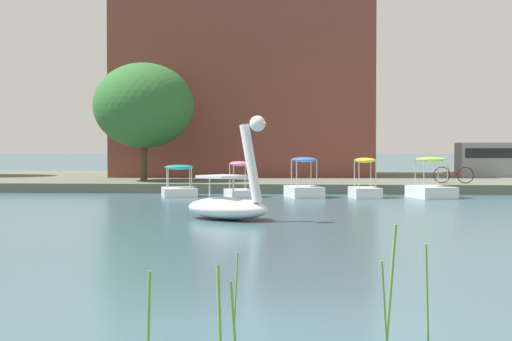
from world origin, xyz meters
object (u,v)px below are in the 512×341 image
(tree_broadleaf_right, at_px, (144,106))
(pedal_boat_yellow, at_px, (365,186))
(pedal_boat_lime, at_px, (431,187))
(pedal_boat_teal, at_px, (179,187))
(parked_van, at_px, (499,158))
(swan_boat, at_px, (230,202))
(pedal_boat_pink, at_px, (240,186))
(pedal_boat_blue, at_px, (304,186))
(bicycle_parked, at_px, (454,175))

(tree_broadleaf_right, bearing_deg, pedal_boat_yellow, -29.58)
(pedal_boat_lime, relative_size, pedal_boat_teal, 1.09)
(pedal_boat_lime, height_order, pedal_boat_yellow, pedal_boat_lime)
(parked_van, bearing_deg, pedal_boat_teal, -142.64)
(swan_boat, bearing_deg, pedal_boat_teal, 106.99)
(pedal_boat_yellow, relative_size, pedal_boat_pink, 1.05)
(pedal_boat_blue, bearing_deg, tree_broadleaf_right, 143.77)
(pedal_boat_pink, xyz_separation_m, bicycle_parked, (9.19, 3.81, 0.35))
(pedal_boat_pink, bearing_deg, swan_boat, -85.66)
(tree_broadleaf_right, bearing_deg, pedal_boat_teal, -63.94)
(bicycle_parked, height_order, parked_van, parked_van)
(pedal_boat_blue, xyz_separation_m, pedal_boat_pink, (-2.63, 0.06, -0.00))
(pedal_boat_pink, height_order, tree_broadleaf_right, tree_broadleaf_right)
(pedal_boat_teal, height_order, tree_broadleaf_right, tree_broadleaf_right)
(pedal_boat_lime, relative_size, pedal_boat_yellow, 1.27)
(swan_boat, distance_m, parked_van, 25.68)
(swan_boat, height_order, pedal_boat_lime, swan_boat)
(pedal_boat_lime, xyz_separation_m, pedal_boat_teal, (-10.28, 0.24, -0.08))
(pedal_boat_teal, bearing_deg, swan_boat, -73.01)
(pedal_boat_blue, distance_m, pedal_boat_pink, 2.63)
(pedal_boat_blue, relative_size, parked_van, 0.55)
(pedal_boat_lime, distance_m, pedal_boat_teal, 10.28)
(pedal_boat_yellow, distance_m, pedal_boat_teal, 7.64)
(pedal_boat_blue, height_order, pedal_boat_teal, pedal_boat_blue)
(swan_boat, bearing_deg, tree_broadleaf_right, 110.13)
(tree_broadleaf_right, height_order, parked_van, tree_broadleaf_right)
(swan_boat, xyz_separation_m, bicycle_parked, (8.38, 14.58, 0.29))
(swan_boat, xyz_separation_m, pedal_boat_yellow, (4.27, 10.61, -0.03))
(pedal_boat_lime, bearing_deg, pedal_boat_blue, -179.54)
(pedal_boat_blue, xyz_separation_m, tree_broadleaf_right, (-7.85, 5.75, 3.58))
(pedal_boat_lime, distance_m, pedal_boat_yellow, 2.65)
(pedal_boat_blue, height_order, pedal_boat_pink, pedal_boat_blue)
(bicycle_parked, bearing_deg, swan_boat, -119.89)
(tree_broadleaf_right, bearing_deg, swan_boat, -69.87)
(pedal_boat_lime, xyz_separation_m, parked_van, (5.06, 11.95, 0.97))
(tree_broadleaf_right, xyz_separation_m, parked_van, (18.01, 6.24, -2.61))
(pedal_boat_teal, xyz_separation_m, bicycle_parked, (11.74, 3.59, 0.43))
(swan_boat, height_order, pedal_boat_yellow, swan_boat)
(pedal_boat_lime, bearing_deg, parked_van, 67.05)
(pedal_boat_pink, xyz_separation_m, parked_van, (12.80, 11.93, 0.97))
(pedal_boat_yellow, relative_size, pedal_boat_teal, 0.86)
(pedal_boat_pink, distance_m, parked_van, 17.52)
(pedal_boat_teal, bearing_deg, pedal_boat_yellow, -2.86)
(pedal_boat_pink, bearing_deg, pedal_boat_blue, -1.41)
(pedal_boat_pink, distance_m, pedal_boat_teal, 2.55)
(swan_boat, distance_m, pedal_boat_lime, 12.78)
(tree_broadleaf_right, bearing_deg, bicycle_parked, -7.43)
(pedal_boat_lime, xyz_separation_m, pedal_boat_pink, (-7.74, 0.02, -0.01))
(pedal_boat_blue, bearing_deg, pedal_boat_lime, 0.46)
(pedal_boat_lime, height_order, pedal_boat_blue, pedal_boat_lime)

